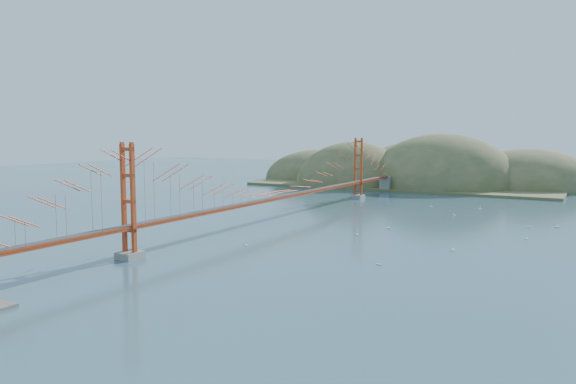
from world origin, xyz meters
The scene contains 14 objects.
ground centered at (0.00, 0.00, 0.00)m, with size 320.00×320.00×0.00m, color #325564.
bridge centered at (0.00, 0.18, 7.01)m, with size 2.20×94.40×12.00m.
far_headlands centered at (2.21, 68.52, 0.00)m, with size 84.00×58.00×25.00m.
sailboat_14 centered at (33.56, 0.96, 0.14)m, with size 0.50×0.56×0.64m.
sailboat_0 centered at (27.45, -10.05, 0.15)m, with size 0.54×0.57×0.64m.
sailboat_2 centered at (22.81, -20.28, 0.14)m, with size 0.53×0.50×0.60m.
sailboat_7 centered at (21.47, 16.17, 0.14)m, with size 0.53×0.45×0.61m.
sailboat_8 centered at (32.79, 10.03, 0.15)m, with size 0.56×0.47×0.64m.
sailboat_4 centered at (36.10, 11.97, 0.15)m, with size 0.66×0.66×0.70m.
sailboat_10 centered at (6.54, -18.77, 0.14)m, with size 0.54×0.54×0.59m.
sailboat_3 centered at (15.79, 24.37, 0.16)m, with size 0.64×0.64×0.72m.
sailboat_12 centered at (23.59, 25.61, 0.16)m, with size 0.64×0.62×0.72m.
sailboat_1 centered at (14.95, -6.64, 0.15)m, with size 0.65×0.65×0.68m.
sailboat_16 centered at (16.74, -0.05, 0.15)m, with size 0.66×0.66×0.69m.
Camera 1 is at (41.13, -70.49, 12.57)m, focal length 35.00 mm.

